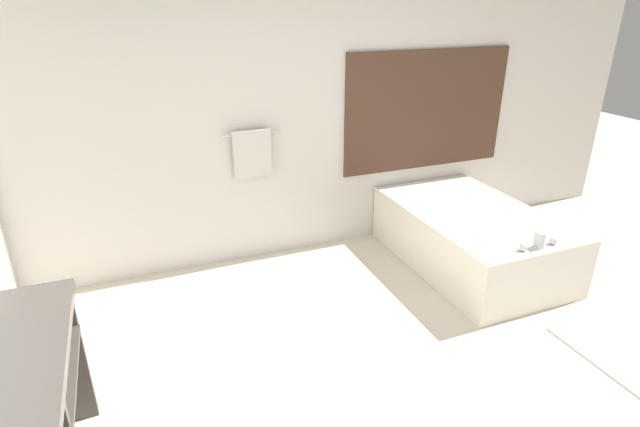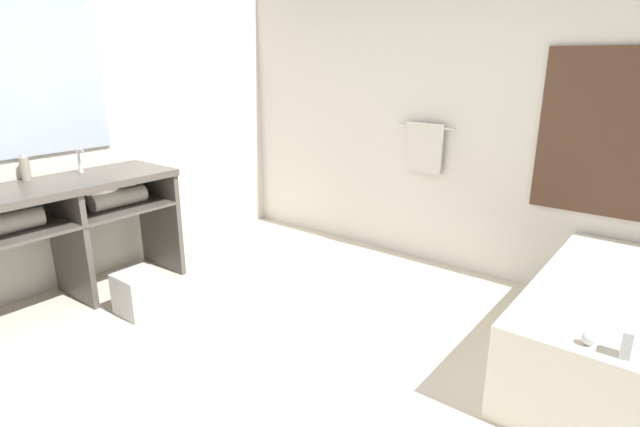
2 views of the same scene
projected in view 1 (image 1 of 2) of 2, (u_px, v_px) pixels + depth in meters
name	position (u px, v px, depth m)	size (l,w,h in m)	color
ground_plane	(411.00, 418.00, 2.81)	(16.00, 16.00, 0.00)	beige
wall_back_with_blinds	(288.00, 105.00, 4.19)	(7.40, 0.13, 2.70)	silver
bathtub	(471.00, 235.00, 4.34)	(1.04, 1.66, 0.62)	silver
bath_mat	(627.00, 354.00, 3.30)	(0.56, 0.84, 0.02)	white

